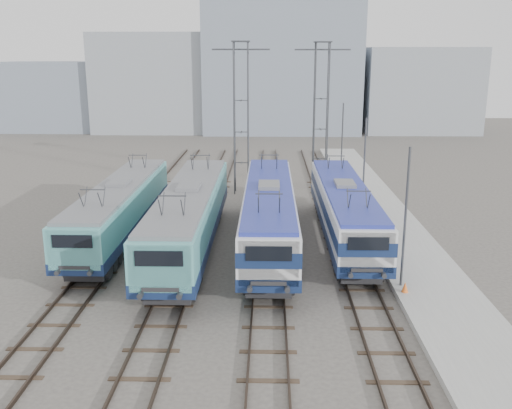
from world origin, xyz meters
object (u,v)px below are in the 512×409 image
object	(u,v)px
locomotive_center_right	(269,211)
mast_front	(405,221)
locomotive_far_left	(120,207)
locomotive_center_left	(189,214)
catenary_tower_west	(241,111)
mast_mid	(364,171)
safety_cone	(405,287)
mast_rear	(342,143)
locomotive_far_right	(344,207)
catenary_tower_east	(321,109)

from	to	relation	value
locomotive_center_right	mast_front	world-z (taller)	mast_front
locomotive_far_left	mast_front	world-z (taller)	mast_front
locomotive_center_left	catenary_tower_west	size ratio (longest dim) A/B	1.53
locomotive_far_left	mast_mid	distance (m)	16.11
safety_cone	mast_mid	bearing A→B (deg)	90.02
locomotive_far_left	safety_cone	size ratio (longest dim) A/B	34.43
locomotive_center_left	catenary_tower_west	distance (m)	15.56
mast_rear	locomotive_far_right	bearing A→B (deg)	-96.33
mast_front	mast_mid	size ratio (longest dim) A/B	1.00
catenary_tower_east	mast_rear	distance (m)	4.28
mast_mid	mast_rear	xyz separation A→B (m)	(0.00, 12.00, 0.00)
locomotive_far_right	locomotive_center_left	bearing A→B (deg)	-166.86
locomotive_far_left	catenary_tower_east	world-z (taller)	catenary_tower_east
locomotive_far_left	locomotive_center_right	xyz separation A→B (m)	(9.00, -1.33, 0.17)
locomotive_far_left	catenary_tower_east	distance (m)	20.30
catenary_tower_west	locomotive_far_left	bearing A→B (deg)	-117.98
locomotive_far_left	mast_front	size ratio (longest dim) A/B	2.45
locomotive_far_right	mast_front	size ratio (longest dim) A/B	2.45
mast_mid	safety_cone	size ratio (longest dim) A/B	14.07
locomotive_far_left	locomotive_center_left	size ratio (longest dim) A/B	0.93
catenary_tower_west	mast_rear	size ratio (longest dim) A/B	1.71
locomotive_center_left	locomotive_far_right	distance (m)	9.24
locomotive_far_right	mast_mid	distance (m)	5.19
catenary_tower_west	catenary_tower_east	world-z (taller)	same
catenary_tower_west	mast_front	size ratio (longest dim) A/B	1.71
locomotive_center_left	mast_mid	xyz separation A→B (m)	(10.85, 6.77, 1.22)
locomotive_far_left	locomotive_center_right	size ratio (longest dim) A/B	0.95
locomotive_far_right	safety_cone	bearing A→B (deg)	-77.19
locomotive_center_right	catenary_tower_west	size ratio (longest dim) A/B	1.51
locomotive_far_left	catenary_tower_west	size ratio (longest dim) A/B	1.43
locomotive_center_left	mast_rear	size ratio (longest dim) A/B	2.62
locomotive_center_right	locomotive_far_left	bearing A→B (deg)	171.62
catenary_tower_east	safety_cone	bearing A→B (deg)	-84.73
mast_front	mast_rear	distance (m)	24.00
locomotive_far_right	safety_cone	xyz separation A→B (m)	(1.85, -8.16, -1.65)
locomotive_center_right	safety_cone	distance (m)	9.46
locomotive_far_right	catenary_tower_east	size ratio (longest dim) A/B	1.43
mast_front	mast_mid	bearing A→B (deg)	90.00
locomotive_center_left	mast_front	bearing A→B (deg)	-25.74
locomotive_center_right	mast_front	size ratio (longest dim) A/B	2.59
locomotive_center_right	safety_cone	xyz separation A→B (m)	(6.35, -6.79, -1.76)
locomotive_center_right	safety_cone	size ratio (longest dim) A/B	36.37
locomotive_center_left	locomotive_center_right	bearing A→B (deg)	9.28
locomotive_far_right	mast_rear	distance (m)	16.82
locomotive_far_left	mast_mid	xyz separation A→B (m)	(15.35, 4.71, 1.36)
locomotive_far_right	catenary_tower_east	distance (m)	15.33
locomotive_center_right	locomotive_far_right	xyz separation A→B (m)	(4.50, 1.37, -0.11)
catenary_tower_east	safety_cone	xyz separation A→B (m)	(2.10, -22.82, -6.09)
locomotive_far_left	locomotive_far_right	world-z (taller)	same
locomotive_far_left	locomotive_center_right	bearing A→B (deg)	-8.38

